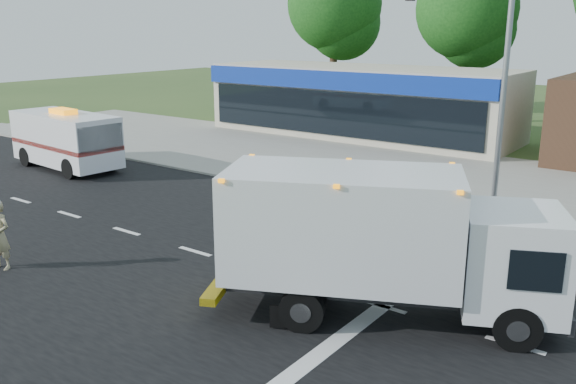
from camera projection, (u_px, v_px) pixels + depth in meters
name	position (u px, v px, depth m)	size (l,w,h in m)	color
ground	(279.00, 276.00, 15.73)	(120.00, 120.00, 0.00)	#385123
road_asphalt	(279.00, 276.00, 15.73)	(60.00, 14.00, 0.02)	black
sidewalk	(415.00, 203.00, 22.10)	(60.00, 2.40, 0.12)	gray
parking_apron	(471.00, 174.00, 26.62)	(60.00, 9.00, 0.02)	gray
lane_markings	(290.00, 308.00, 13.90)	(55.20, 7.00, 0.01)	silver
ems_box_truck	(380.00, 235.00, 13.08)	(7.72, 5.23, 3.30)	black
ambulance_van	(68.00, 139.00, 27.27)	(5.94, 2.69, 2.72)	white
retail_strip_mall	(361.00, 101.00, 35.85)	(18.00, 6.20, 4.00)	#BCB29C
traffic_signal_pole	(485.00, 70.00, 19.01)	(3.51, 0.25, 8.00)	gray
background_trees	(552.00, 7.00, 36.20)	(36.77, 7.39, 12.10)	#332114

